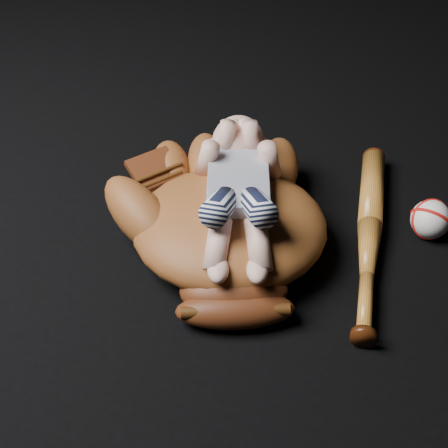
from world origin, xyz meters
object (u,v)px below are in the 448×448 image
object	(u,v)px
newborn_baby	(238,190)
baseball	(431,219)
baseball_bat	(369,235)
baseball_glove	(230,219)

from	to	relation	value
newborn_baby	baseball	size ratio (longest dim) A/B	5.17
newborn_baby	baseball_bat	world-z (taller)	newborn_baby
baseball_glove	newborn_baby	world-z (taller)	newborn_baby
baseball_glove	baseball_bat	bearing A→B (deg)	0.73
baseball_glove	newborn_baby	size ratio (longest dim) A/B	1.29
baseball	baseball_glove	bearing A→B (deg)	-163.54
baseball_glove	baseball	xyz separation A→B (m)	(0.36, 0.11, -0.04)
newborn_baby	baseball	distance (m)	0.37
newborn_baby	baseball	xyz separation A→B (m)	(0.35, 0.09, -0.10)
baseball_bat	newborn_baby	bearing A→B (deg)	-169.12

